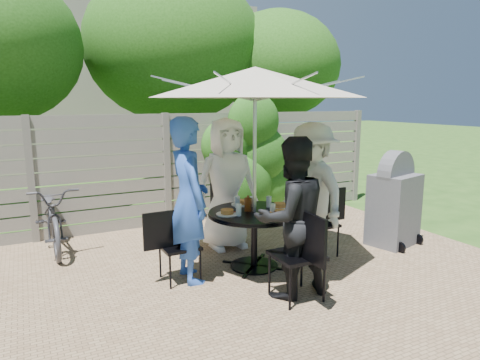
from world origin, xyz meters
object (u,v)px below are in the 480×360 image
umbrella (255,83)px  bbq_grill (394,203)px  plate_front (269,216)px  coffee_cup (253,202)px  patio_table (254,229)px  plate_right (280,206)px  plate_left (227,213)px  person_right (312,192)px  syrup_jug (248,204)px  bicycle (53,217)px  person_left (189,201)px  chair_front (297,273)px  person_front (291,218)px  glass_right (269,202)px  plate_extra (280,213)px  glass_front (273,210)px  chair_right (319,236)px  plate_back (241,203)px  glass_left (239,210)px  chair_left (179,260)px  chair_back (223,228)px  person_back (227,184)px  glass_back (237,202)px

umbrella → bbq_grill: bearing=-3.7°
plate_front → coffee_cup: (0.11, 0.58, 0.04)m
patio_table → plate_right: size_ratio=4.34×
plate_left → plate_front: size_ratio=1.00×
plate_left → person_right: bearing=-1.4°
patio_table → syrup_jug: syrup_jug is taller
bicycle → bbq_grill: (4.33, -2.01, 0.16)m
person_left → chair_front: person_left is taller
patio_table → bbq_grill: (2.18, -0.14, 0.12)m
person_front → bicycle: bearing=-50.4°
person_left → glass_right: 1.10m
chair_front → plate_extra: bearing=-15.4°
glass_front → bicycle: (-2.25, 2.14, -0.33)m
syrup_jug → chair_right: bearing=-4.2°
plate_back → glass_left: glass_left is taller
chair_left → plate_front: chair_left is taller
umbrella → plate_front: 1.54m
chair_right → glass_right: chair_right is taller
chair_back → bicycle: 2.36m
person_right → glass_left: bearing=-84.5°
chair_right → glass_right: (-0.70, 0.12, 0.52)m
glass_front → syrup_jug: syrup_jug is taller
chair_back → chair_front: bearing=-3.7°
person_back → bicycle: bearing=155.7°
person_front → person_back: bearing=-90.0°
glass_right → plate_left: bearing=-171.8°
plate_front → bicycle: bicycle is taller
person_left → plate_back: bearing=-66.6°
coffee_cup → bicycle: (-2.26, 1.66, -0.32)m
chair_back → plate_front: chair_back is taller
person_front → patio_table: bearing=-90.0°
glass_left → syrup_jug: syrup_jug is taller
glass_back → bicycle: 2.63m
chair_back → person_left: person_left is taller
coffee_cup → person_front: bearing=-96.8°
chair_front → plate_right: (0.38, 0.96, 0.45)m
person_right → plate_right: 0.49m
chair_back → plate_left: 1.14m
plate_left → umbrella: bearing=-1.4°
patio_table → plate_front: size_ratio=4.34×
coffee_cup → plate_front: bearing=-101.2°
syrup_jug → person_front: bearing=-87.5°
chair_front → glass_front: chair_front is taller
bicycle → glass_back: bearing=-39.2°
coffee_cup → glass_left: bearing=-139.3°
person_left → person_right: person_left is taller
chair_right → plate_right: 0.77m
plate_front → chair_right: bearing=19.1°
glass_front → person_front: bearing=-101.8°
plate_back → glass_right: glass_right is taller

